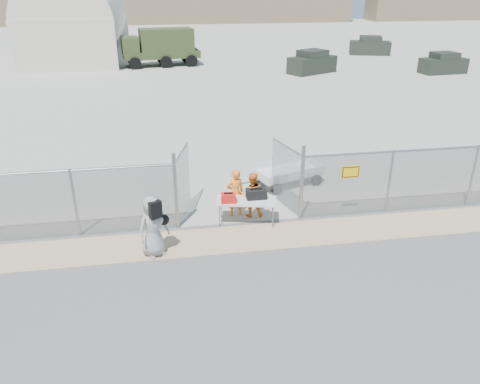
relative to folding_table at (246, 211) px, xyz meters
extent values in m
plane|color=#515050|center=(-0.20, -2.00, -0.40)|extent=(160.00, 160.00, 0.00)
cube|color=#A8A79A|center=(-0.20, 40.00, -0.40)|extent=(160.00, 80.00, 0.01)
cube|color=tan|center=(-0.20, -1.00, -0.40)|extent=(44.00, 1.60, 0.01)
cube|color=red|center=(-0.58, -0.06, 0.55)|extent=(0.49, 0.35, 0.29)
cube|color=black|center=(0.33, 0.09, 0.56)|extent=(0.64, 0.38, 0.31)
imported|color=orange|center=(-0.27, 0.58, 0.41)|extent=(0.66, 0.50, 1.63)
imported|color=orange|center=(0.26, 0.45, 0.36)|extent=(0.79, 0.63, 1.53)
imported|color=gray|center=(-2.91, -1.48, 0.51)|extent=(1.06, 0.94, 1.82)
camera|label=1|loc=(-2.37, -13.18, 6.79)|focal=35.00mm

